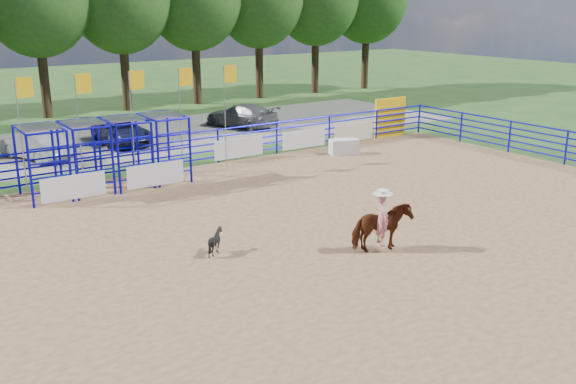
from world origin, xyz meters
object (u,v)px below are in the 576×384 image
at_px(announcer_table, 344,147).
at_px(car_d, 241,116).
at_px(calf, 216,241).
at_px(car_b, 36,145).
at_px(horse_and_rider, 382,222).
at_px(car_c, 121,131).

bearing_deg(announcer_table, car_d, 92.73).
bearing_deg(announcer_table, calf, -144.68).
bearing_deg(car_b, announcer_table, 130.66).
relative_size(horse_and_rider, car_d, 0.57).
xyz_separation_m(car_b, car_d, (11.37, 1.64, 0.01)).
bearing_deg(car_c, car_b, -162.06).
bearing_deg(calf, car_c, -6.41).
relative_size(car_b, car_c, 0.86).
xyz_separation_m(announcer_table, calf, (-10.53, -7.46, 0.01)).
bearing_deg(car_d, calf, 36.44).
bearing_deg(horse_and_rider, announcer_table, 55.87).
height_order(announcer_table, calf, calf).
bearing_deg(car_b, car_d, 169.17).
distance_m(announcer_table, calf, 12.91).
relative_size(calf, car_b, 0.19).
bearing_deg(announcer_table, car_c, 133.28).
bearing_deg(car_d, announcer_table, 71.53).
distance_m(calf, car_d, 18.92).
height_order(car_c, car_d, car_d).
distance_m(horse_and_rider, car_d, 19.43).
bearing_deg(horse_and_rider, car_d, 71.15).
height_order(car_b, car_d, car_d).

